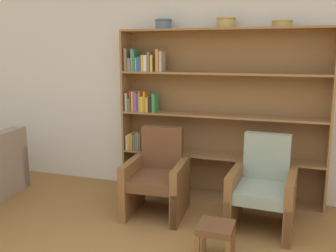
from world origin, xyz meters
TOP-DOWN VIEW (x-y plane):
  - wall_back at (0.00, 2.77)m, footprint 12.00×0.06m
  - bookshelf at (-0.31, 2.61)m, footprint 2.48×0.30m
  - bowl_stoneware at (-0.83, 2.58)m, footprint 0.21×0.21m
  - bowl_brass at (-0.07, 2.58)m, footprint 0.23×0.23m
  - bowl_sage at (0.55, 2.58)m, footprint 0.23×0.23m
  - armchair_leather at (-0.69, 1.95)m, footprint 0.68×0.72m
  - armchair_cushioned at (0.47, 1.95)m, footprint 0.68×0.72m
  - footstool at (0.14, 1.14)m, footprint 0.30×0.30m

SIDE VIEW (x-z plane):
  - footstool at x=0.14m, z-range 0.10..0.44m
  - armchair_leather at x=-0.69m, z-range -0.07..0.88m
  - armchair_cushioned at x=0.47m, z-range -0.07..0.88m
  - bookshelf at x=-0.31m, z-range -0.02..2.05m
  - wall_back at x=0.00m, z-range 0.00..2.75m
  - bowl_sage at x=0.55m, z-range 2.07..2.15m
  - bowl_brass at x=-0.07m, z-range 2.08..2.19m
  - bowl_stoneware at x=-0.83m, z-range 2.08..2.20m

